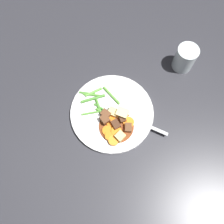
{
  "coord_description": "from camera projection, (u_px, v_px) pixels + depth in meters",
  "views": [
    {
      "loc": [
        0.23,
        -0.14,
        0.73
      ],
      "look_at": [
        0.0,
        0.0,
        0.02
      ],
      "focal_mm": 38.29,
      "sensor_mm": 36.0,
      "label": 1
    }
  ],
  "objects": [
    {
      "name": "ground_plane",
      "position": [
        112.0,
        114.0,
        0.78
      ],
      "size": [
        3.0,
        3.0,
        0.0
      ],
      "primitive_type": "plane",
      "color": "#2D2D33"
    },
    {
      "name": "dinner_plate",
      "position": [
        112.0,
        113.0,
        0.77
      ],
      "size": [
        0.27,
        0.27,
        0.02
      ],
      "primitive_type": "cylinder",
      "color": "white",
      "rests_on": "ground_plane"
    },
    {
      "name": "stew_sauce",
      "position": [
        116.0,
        126.0,
        0.75
      ],
      "size": [
        0.11,
        0.11,
        0.0
      ],
      "primitive_type": "cylinder",
      "color": "brown",
      "rests_on": "dinner_plate"
    },
    {
      "name": "carrot_slice_0",
      "position": [
        109.0,
        136.0,
        0.73
      ],
      "size": [
        0.03,
        0.03,
        0.01
      ],
      "primitive_type": "cylinder",
      "rotation": [
        0.0,
        0.0,
        1.69
      ],
      "color": "orange",
      "rests_on": "dinner_plate"
    },
    {
      "name": "carrot_slice_1",
      "position": [
        113.0,
        141.0,
        0.73
      ],
      "size": [
        0.04,
        0.04,
        0.01
      ],
      "primitive_type": "cylinder",
      "rotation": [
        0.0,
        0.0,
        0.4
      ],
      "color": "orange",
      "rests_on": "dinner_plate"
    },
    {
      "name": "carrot_slice_2",
      "position": [
        111.0,
        122.0,
        0.75
      ],
      "size": [
        0.05,
        0.05,
        0.01
      ],
      "primitive_type": "cylinder",
      "rotation": [
        0.0,
        0.0,
        5.27
      ],
      "color": "orange",
      "rests_on": "dinner_plate"
    },
    {
      "name": "carrot_slice_3",
      "position": [
        116.0,
        131.0,
        0.74
      ],
      "size": [
        0.04,
        0.04,
        0.01
      ],
      "primitive_type": "cylinder",
      "rotation": [
        0.0,
        0.0,
        1.34
      ],
      "color": "orange",
      "rests_on": "dinner_plate"
    },
    {
      "name": "carrot_slice_4",
      "position": [
        128.0,
        122.0,
        0.75
      ],
      "size": [
        0.05,
        0.05,
        0.01
      ],
      "primitive_type": "cylinder",
      "rotation": [
        0.0,
        0.0,
        5.67
      ],
      "color": "orange",
      "rests_on": "dinner_plate"
    },
    {
      "name": "carrot_slice_5",
      "position": [
        107.0,
        131.0,
        0.74
      ],
      "size": [
        0.04,
        0.04,
        0.01
      ],
      "primitive_type": "cylinder",
      "rotation": [
        0.0,
        0.0,
        1.82
      ],
      "color": "orange",
      "rests_on": "dinner_plate"
    },
    {
      "name": "potato_chunk_0",
      "position": [
        120.0,
        136.0,
        0.72
      ],
      "size": [
        0.03,
        0.03,
        0.03
      ],
      "primitive_type": "cube",
      "rotation": [
        0.0,
        0.0,
        0.25
      ],
      "color": "#E5CC7A",
      "rests_on": "dinner_plate"
    },
    {
      "name": "potato_chunk_1",
      "position": [
        114.0,
        112.0,
        0.76
      ],
      "size": [
        0.04,
        0.04,
        0.02
      ],
      "primitive_type": "cube",
      "rotation": [
        0.0,
        0.0,
        3.74
      ],
      "color": "#E5CC7A",
      "rests_on": "dinner_plate"
    },
    {
      "name": "potato_chunk_2",
      "position": [
        122.0,
        114.0,
        0.75
      ],
      "size": [
        0.05,
        0.05,
        0.03
      ],
      "primitive_type": "cube",
      "rotation": [
        0.0,
        0.0,
        2.22
      ],
      "color": "#EAD68C",
      "rests_on": "dinner_plate"
    },
    {
      "name": "meat_chunk_0",
      "position": [
        105.0,
        120.0,
        0.74
      ],
      "size": [
        0.03,
        0.02,
        0.03
      ],
      "primitive_type": "cube",
      "rotation": [
        0.0,
        0.0,
        0.06
      ],
      "color": "brown",
      "rests_on": "dinner_plate"
    },
    {
      "name": "meat_chunk_1",
      "position": [
        123.0,
        119.0,
        0.75
      ],
      "size": [
        0.02,
        0.02,
        0.02
      ],
      "primitive_type": "cube",
      "rotation": [
        0.0,
        0.0,
        1.37
      ],
      "color": "#4C2B19",
      "rests_on": "dinner_plate"
    },
    {
      "name": "meat_chunk_2",
      "position": [
        116.0,
        125.0,
        0.74
      ],
      "size": [
        0.03,
        0.02,
        0.02
      ],
      "primitive_type": "cube",
      "rotation": [
        0.0,
        0.0,
        4.69
      ],
      "color": "#4C2B19",
      "rests_on": "dinner_plate"
    },
    {
      "name": "meat_chunk_3",
      "position": [
        106.0,
        115.0,
        0.75
      ],
      "size": [
        0.03,
        0.03,
        0.02
      ],
      "primitive_type": "cube",
      "rotation": [
        0.0,
        0.0,
        3.5
      ],
      "color": "brown",
      "rests_on": "dinner_plate"
    },
    {
      "name": "meat_chunk_4",
      "position": [
        128.0,
        128.0,
        0.74
      ],
      "size": [
        0.03,
        0.03,
        0.02
      ],
      "primitive_type": "cube",
      "rotation": [
        0.0,
        0.0,
        2.55
      ],
      "color": "brown",
      "rests_on": "dinner_plate"
    },
    {
      "name": "green_bean_0",
      "position": [
        107.0,
        115.0,
        0.76
      ],
      "size": [
        0.07,
        0.04,
        0.01
      ],
      "primitive_type": "cylinder",
      "rotation": [
        0.0,
        1.57,
        0.44
      ],
      "color": "#599E38",
      "rests_on": "dinner_plate"
    },
    {
      "name": "green_bean_1",
      "position": [
        98.0,
        106.0,
        0.77
      ],
      "size": [
        0.05,
        0.02,
        0.01
      ],
      "primitive_type": "cylinder",
      "rotation": [
        0.0,
        1.57,
        -0.21
      ],
      "color": "#4C8E33",
      "rests_on": "dinner_plate"
    },
    {
      "name": "green_bean_2",
      "position": [
        92.0,
        113.0,
        0.76
      ],
      "size": [
        0.03,
        0.06,
        0.01
      ],
      "primitive_type": "cylinder",
      "rotation": [
        0.0,
        1.57,
        1.22
      ],
      "color": "#599E38",
      "rests_on": "dinner_plate"
    },
    {
      "name": "green_bean_3",
      "position": [
        104.0,
        110.0,
        0.77
      ],
      "size": [
        0.07,
        0.04,
        0.01
      ],
      "primitive_type": "cylinder",
      "rotation": [
        0.0,
        1.57,
        0.45
      ],
      "color": "#4C8E33",
      "rests_on": "dinner_plate"
    },
    {
      "name": "green_bean_4",
      "position": [
        94.0,
        92.0,
        0.79
      ],
      "size": [
        0.01,
        0.06,
        0.01
      ],
      "primitive_type": "cylinder",
      "rotation": [
        0.0,
        1.57,
        1.5
      ],
      "color": "#66AD42",
      "rests_on": "dinner_plate"
    },
    {
      "name": "green_bean_5",
      "position": [
        93.0,
        99.0,
        0.78
      ],
      "size": [
        0.03,
        0.08,
        0.01
      ],
      "primitive_type": "cylinder",
      "rotation": [
        0.0,
        1.57,
        1.34
      ],
      "color": "#4C8E33",
      "rests_on": "dinner_plate"
    },
    {
      "name": "green_bean_6",
      "position": [
        111.0,
        95.0,
        0.78
      ],
      "size": [
        0.08,
        0.02,
        0.01
      ],
      "primitive_type": "cylinder",
      "rotation": [
        0.0,
        1.57,
        0.17
      ],
      "color": "#66AD42",
      "rests_on": "dinner_plate"
    },
    {
      "name": "green_bean_7",
      "position": [
        87.0,
        93.0,
        0.79
      ],
      "size": [
        0.04,
        0.05,
        0.01
      ],
      "primitive_type": "cylinder",
      "rotation": [
        0.0,
        1.57,
        0.89
      ],
      "color": "#4C8E33",
      "rests_on": "dinner_plate"
    },
    {
      "name": "green_bean_8",
      "position": [
        93.0,
        95.0,
        0.78
      ],
      "size": [
        0.05,
        0.06,
        0.01
      ],
      "primitive_type": "cylinder",
      "rotation": [
        0.0,
        1.57,
        0.92
      ],
      "color": "#599E38",
      "rests_on": "dinner_plate"
    },
    {
      "name": "fork",
      "position": [
        140.0,
        122.0,
        0.75
      ],
      "size": [
        0.15,
        0.11,
        0.0
      ],
      "color": "silver",
      "rests_on": "dinner_plate"
    },
    {
      "name": "water_glass",
      "position": [
        185.0,
        58.0,
        0.8
      ],
      "size": [
        0.07,
        0.07,
        0.09
      ],
      "primitive_type": "cylinder",
      "color": "silver",
      "rests_on": "ground_plane"
    }
  ]
}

